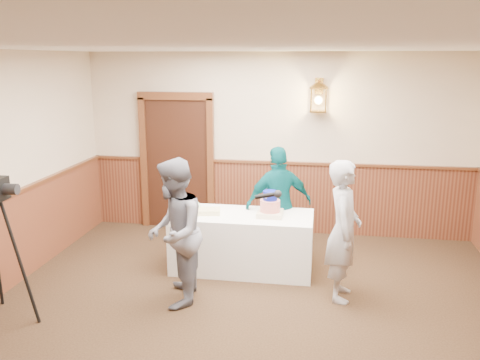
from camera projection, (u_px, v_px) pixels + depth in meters
The scene contains 9 objects.
ground at pixel (243, 350), 4.82m from camera, with size 7.00×7.00×0.00m, color black.
room_shell at pixel (245, 184), 4.91m from camera, with size 6.02×7.02×2.81m.
display_table at pixel (242, 242), 6.60m from camera, with size 1.80×0.80×0.75m, color white.
tiered_cake at pixel (270, 206), 6.41m from camera, with size 0.32×0.32×0.33m.
sheet_cake_yellow at pixel (208, 211), 6.53m from camera, with size 0.30×0.23×0.06m, color #D3CB7E.
sheet_cake_green at pixel (190, 207), 6.72m from camera, with size 0.26×0.21×0.06m, color #A1CA8E.
interviewer at pixel (174, 233), 5.58m from camera, with size 1.54×0.89×1.66m.
baker at pixel (343, 231), 5.71m from camera, with size 0.59×0.39×1.62m, color #A0A0A6.
assistant_p at pixel (279, 204), 6.83m from camera, with size 0.92×0.38×1.57m, color #065155.
Camera 1 is at (0.66, -4.25, 2.71)m, focal length 38.00 mm.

